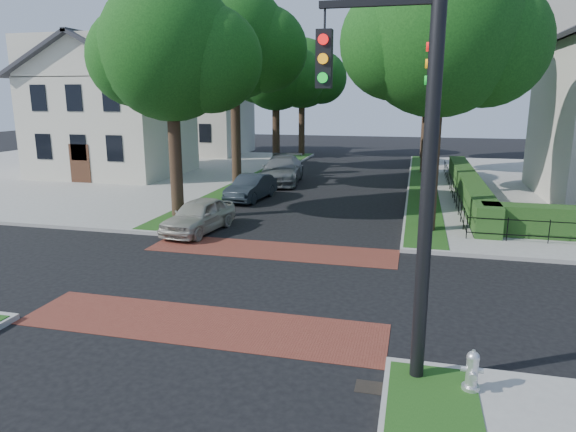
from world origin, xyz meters
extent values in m
plane|color=black|center=(0.00, 0.00, 0.00)|extent=(120.00, 120.00, 0.00)
cube|color=gray|center=(-19.50, 19.00, 0.07)|extent=(30.00, 30.00, 0.15)
cube|color=maroon|center=(0.00, 3.20, 0.01)|extent=(9.00, 2.20, 0.01)
cube|color=maroon|center=(0.00, -3.20, 0.01)|extent=(9.00, 2.20, 0.01)
cube|color=black|center=(4.30, -5.00, 0.01)|extent=(0.65, 0.45, 0.01)
cube|color=#174212|center=(5.40, 19.10, 0.16)|extent=(1.60, 29.80, 0.02)
cube|color=#174212|center=(-5.40, 19.10, 0.16)|extent=(1.60, 29.80, 0.02)
cylinder|color=black|center=(5.50, 7.00, 3.83)|extent=(0.56, 0.56, 7.35)
sphere|color=#10380F|center=(5.50, 7.00, 7.71)|extent=(6.20, 6.20, 6.20)
sphere|color=#10380F|center=(7.21, 7.30, 7.31)|extent=(4.65, 4.65, 4.65)
sphere|color=#10380F|center=(3.95, 6.80, 7.41)|extent=(4.34, 4.34, 4.34)
sphere|color=#10380F|center=(5.60, 8.55, 8.21)|extent=(4.03, 4.03, 4.03)
cylinder|color=black|center=(5.50, 15.00, 4.00)|extent=(0.56, 0.56, 7.70)
sphere|color=#10380F|center=(5.50, 15.00, 8.07)|extent=(6.60, 6.60, 6.60)
sphere|color=#10380F|center=(7.31, 15.30, 7.67)|extent=(4.95, 4.95, 4.95)
sphere|color=#10380F|center=(3.85, 14.80, 7.77)|extent=(4.62, 4.62, 4.62)
sphere|color=#10380F|center=(5.60, 16.65, 8.57)|extent=(4.29, 4.29, 4.29)
cylinder|color=black|center=(5.50, 24.00, 3.47)|extent=(0.56, 0.56, 6.65)
sphere|color=#10380F|center=(5.50, 24.00, 6.99)|extent=(5.80, 5.80, 5.80)
sphere|color=#10380F|center=(7.09, 24.30, 6.59)|extent=(4.35, 4.35, 4.35)
sphere|color=#10380F|center=(4.05, 23.80, 6.69)|extent=(4.06, 4.06, 4.06)
sphere|color=#10380F|center=(5.60, 25.45, 7.49)|extent=(3.77, 3.77, 3.77)
cylinder|color=black|center=(5.50, 33.00, 3.65)|extent=(0.56, 0.56, 7.00)
sphere|color=#10380F|center=(5.50, 33.00, 7.35)|extent=(6.00, 6.00, 6.00)
sphere|color=#10380F|center=(7.15, 33.30, 6.95)|extent=(4.50, 4.50, 4.50)
sphere|color=#10380F|center=(4.00, 32.80, 7.05)|extent=(4.20, 4.20, 4.20)
sphere|color=#10380F|center=(5.60, 34.50, 7.85)|extent=(3.90, 3.90, 3.90)
cylinder|color=black|center=(-5.50, 7.00, 3.65)|extent=(0.56, 0.56, 7.00)
sphere|color=#10380F|center=(-5.50, 7.00, 7.35)|extent=(6.00, 6.00, 6.00)
sphere|color=#10380F|center=(-3.85, 7.30, 6.95)|extent=(4.50, 4.50, 4.50)
sphere|color=#10380F|center=(-7.00, 6.80, 7.05)|extent=(4.20, 4.20, 4.20)
sphere|color=#10380F|center=(-5.40, 8.50, 7.85)|extent=(3.90, 3.90, 3.90)
cylinder|color=black|center=(-5.50, 15.00, 4.17)|extent=(0.56, 0.56, 8.05)
sphere|color=#10380F|center=(-5.50, 15.00, 8.43)|extent=(6.40, 6.40, 6.40)
sphere|color=#10380F|center=(-3.74, 15.30, 8.03)|extent=(4.80, 4.80, 4.80)
sphere|color=#10380F|center=(-7.10, 14.80, 8.13)|extent=(4.48, 4.48, 4.48)
sphere|color=#10380F|center=(-5.40, 16.60, 8.93)|extent=(4.16, 4.16, 4.16)
cylinder|color=black|center=(-5.50, 24.00, 3.58)|extent=(0.56, 0.56, 6.86)
sphere|color=#10380F|center=(-5.50, 24.00, 7.21)|extent=(5.60, 5.60, 5.60)
sphere|color=#10380F|center=(-3.96, 24.30, 6.81)|extent=(4.20, 4.20, 4.20)
sphere|color=#10380F|center=(-6.90, 23.80, 6.91)|extent=(3.92, 3.92, 3.92)
sphere|color=#10380F|center=(-5.40, 25.40, 7.71)|extent=(3.64, 3.64, 3.64)
cylinder|color=black|center=(-5.50, 33.00, 3.72)|extent=(0.56, 0.56, 7.14)
sphere|color=#10380F|center=(-5.50, 33.00, 7.49)|extent=(6.20, 6.20, 6.20)
sphere|color=#10380F|center=(-3.79, 33.30, 7.09)|extent=(4.65, 4.65, 4.65)
sphere|color=#10380F|center=(-7.05, 32.80, 7.19)|extent=(4.34, 4.34, 4.34)
sphere|color=#10380F|center=(-5.40, 34.55, 7.99)|extent=(4.03, 4.03, 4.03)
cube|color=#1C4718|center=(7.70, 15.00, 0.75)|extent=(1.00, 18.00, 1.20)
cube|color=beige|center=(-15.50, 18.00, 3.40)|extent=(9.00, 8.00, 6.50)
cube|color=maroon|center=(-12.80, 16.40, 8.47)|extent=(0.80, 0.80, 3.64)
cube|color=beige|center=(-15.50, 32.00, 3.40)|extent=(9.00, 8.00, 6.50)
cube|color=maroon|center=(-12.80, 30.40, 8.47)|extent=(0.80, 0.80, 3.64)
cylinder|color=black|center=(5.10, -4.60, 4.15)|extent=(0.26, 0.26, 8.00)
cube|color=black|center=(4.10, -4.60, 6.95)|extent=(2.00, 0.12, 0.12)
cube|color=black|center=(5.10, -3.70, 6.95)|extent=(0.12, 1.80, 0.12)
cube|color=black|center=(3.20, -4.60, 6.05)|extent=(0.28, 0.22, 1.00)
cylinder|color=red|center=(3.20, -4.73, 6.37)|extent=(0.18, 0.05, 0.18)
cylinder|color=orange|center=(3.20, -4.73, 6.05)|extent=(0.18, 0.05, 0.18)
cylinder|color=#0CB226|center=(3.20, -4.73, 5.73)|extent=(0.18, 0.05, 0.18)
cube|color=black|center=(5.10, -2.90, 6.05)|extent=(0.22, 0.28, 1.00)
cylinder|color=red|center=(4.97, -2.90, 6.37)|extent=(0.05, 0.18, 0.18)
cylinder|color=orange|center=(4.97, -2.90, 6.05)|extent=(0.05, 0.18, 0.18)
cylinder|color=#0CB226|center=(4.97, -2.90, 5.73)|extent=(0.05, 0.18, 0.18)
imported|color=#ADAB9C|center=(-3.60, 5.00, 0.69)|extent=(2.14, 4.22, 1.38)
imported|color=black|center=(-3.60, 11.90, 0.68)|extent=(1.88, 4.23, 1.35)
imported|color=slate|center=(-3.40, 17.69, 0.85)|extent=(3.01, 6.08, 1.70)
cylinder|color=silver|center=(6.07, -4.88, 0.20)|extent=(0.43, 0.43, 0.09)
cylinder|color=silver|center=(6.07, -4.88, 0.51)|extent=(0.29, 0.29, 0.54)
sphere|color=silver|center=(6.07, -4.88, 0.80)|extent=(0.24, 0.24, 0.24)
cylinder|color=silver|center=(6.07, -4.88, 0.91)|extent=(0.08, 0.08, 0.07)
cylinder|color=silver|center=(6.22, -4.88, 0.56)|extent=(0.14, 0.14, 0.10)
cylinder|color=silver|center=(5.93, -4.88, 0.56)|extent=(0.14, 0.14, 0.10)
cylinder|color=silver|center=(6.07, -5.04, 0.51)|extent=(0.18, 0.17, 0.14)
camera|label=1|loc=(4.85, -13.90, 5.40)|focal=32.00mm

